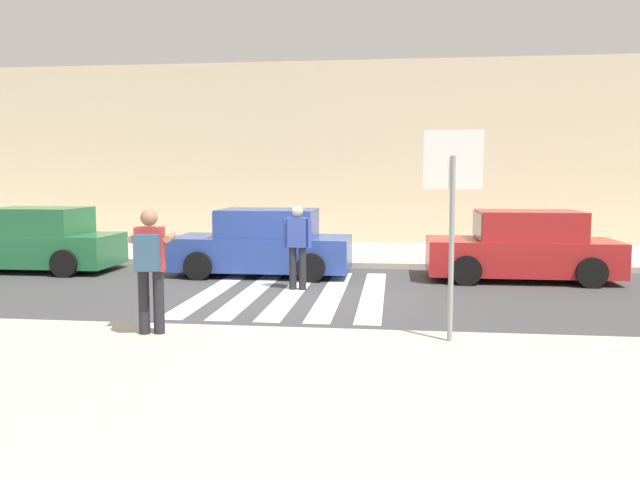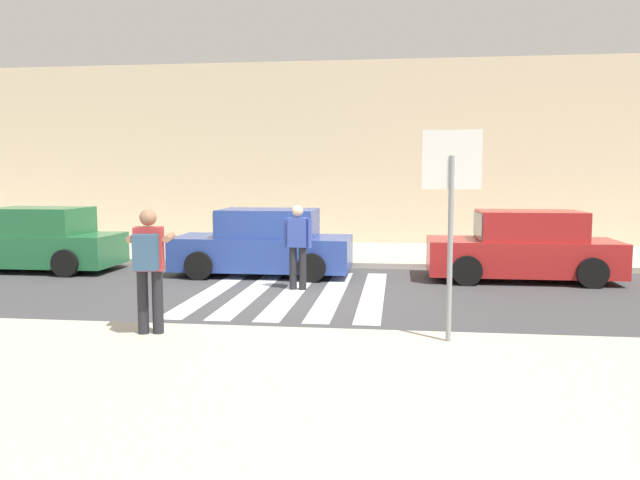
% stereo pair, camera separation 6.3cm
% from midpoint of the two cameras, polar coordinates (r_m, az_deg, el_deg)
% --- Properties ---
extents(ground_plane, '(120.00, 120.00, 0.00)m').
position_cam_midpoint_polar(ground_plane, '(12.30, -2.82, -4.98)').
color(ground_plane, '#424244').
extents(sidewalk_near, '(60.00, 6.00, 0.14)m').
position_cam_midpoint_polar(sidewalk_near, '(6.46, -12.39, -14.57)').
color(sidewalk_near, beige).
rests_on(sidewalk_near, ground).
extents(sidewalk_far, '(60.00, 4.80, 0.14)m').
position_cam_midpoint_polar(sidewalk_far, '(18.16, 0.35, -1.23)').
color(sidewalk_far, beige).
rests_on(sidewalk_far, ground).
extents(building_facade_far, '(56.00, 4.00, 6.01)m').
position_cam_midpoint_polar(building_facade_far, '(22.41, 1.64, 7.62)').
color(building_facade_far, beige).
rests_on(building_facade_far, ground).
extents(crosswalk_stripe_0, '(0.44, 5.20, 0.01)m').
position_cam_midpoint_polar(crosswalk_stripe_0, '(12.85, -9.74, -4.57)').
color(crosswalk_stripe_0, silver).
rests_on(crosswalk_stripe_0, ground).
extents(crosswalk_stripe_1, '(0.44, 5.20, 0.01)m').
position_cam_midpoint_polar(crosswalk_stripe_1, '(12.65, -6.26, -4.68)').
color(crosswalk_stripe_1, silver).
rests_on(crosswalk_stripe_1, ground).
extents(crosswalk_stripe_2, '(0.44, 5.20, 0.01)m').
position_cam_midpoint_polar(crosswalk_stripe_2, '(12.49, -2.67, -4.79)').
color(crosswalk_stripe_2, silver).
rests_on(crosswalk_stripe_2, ground).
extents(crosswalk_stripe_3, '(0.44, 5.20, 0.01)m').
position_cam_midpoint_polar(crosswalk_stripe_3, '(12.39, 1.00, -4.87)').
color(crosswalk_stripe_3, silver).
rests_on(crosswalk_stripe_3, ground).
extents(crosswalk_stripe_4, '(0.44, 5.20, 0.01)m').
position_cam_midpoint_polar(crosswalk_stripe_4, '(12.33, 4.71, -4.94)').
color(crosswalk_stripe_4, silver).
rests_on(crosswalk_stripe_4, ground).
extents(stop_sign, '(0.76, 0.08, 2.76)m').
position_cam_midpoint_polar(stop_sign, '(8.26, 11.83, 4.67)').
color(stop_sign, gray).
rests_on(stop_sign, sidewalk_near).
extents(photographer_with_backpack, '(0.69, 0.92, 1.72)m').
position_cam_midpoint_polar(photographer_with_backpack, '(8.82, -15.49, -1.80)').
color(photographer_with_backpack, '#232328').
rests_on(photographer_with_backpack, sidewalk_near).
extents(pedestrian_crossing, '(0.58, 0.27, 1.72)m').
position_cam_midpoint_polar(pedestrian_crossing, '(12.64, -2.21, -0.21)').
color(pedestrian_crossing, '#232328').
rests_on(pedestrian_crossing, ground).
extents(parked_car_green, '(4.10, 1.92, 1.55)m').
position_cam_midpoint_polar(parked_car_green, '(16.77, -24.72, -0.10)').
color(parked_car_green, '#236B3D').
rests_on(parked_car_green, ground).
extents(parked_car_blue, '(4.10, 1.92, 1.55)m').
position_cam_midpoint_polar(parked_car_blue, '(14.62, -5.28, -0.39)').
color(parked_car_blue, '#284293').
rests_on(parked_car_blue, ground).
extents(parked_car_red, '(4.10, 1.92, 1.55)m').
position_cam_midpoint_polar(parked_car_red, '(14.57, 17.92, -0.67)').
color(parked_car_red, red).
rests_on(parked_car_red, ground).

